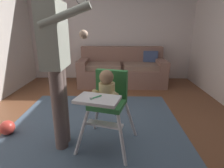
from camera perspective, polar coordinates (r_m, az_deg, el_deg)
ground at (r=2.56m, az=-1.81°, el=-15.11°), size 5.64×6.81×0.10m
wall_far at (r=4.79m, az=-0.27°, el=18.10°), size 4.84×0.06×2.77m
area_rug at (r=2.44m, az=-5.70°, el=-15.47°), size 2.36×2.74×0.01m
couch at (r=4.39m, az=3.14°, el=4.28°), size 1.99×0.86×0.86m
high_chair at (r=1.99m, az=-1.41°, el=-3.58°), size 0.74×0.83×0.91m
adult_standing at (r=1.99m, az=-16.74°, el=6.94°), size 0.51×0.50×1.74m
toy_ball at (r=2.76m, az=-29.66°, el=-11.65°), size 0.19×0.19×0.19m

